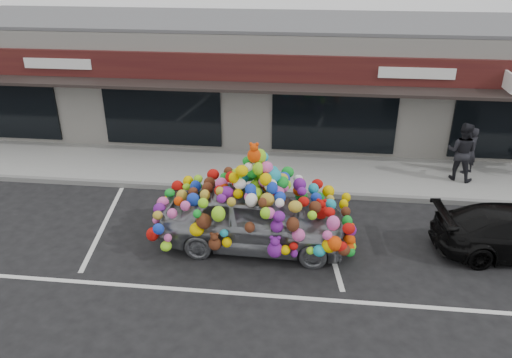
# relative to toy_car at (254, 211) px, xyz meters

# --- Properties ---
(ground) EXTENTS (90.00, 90.00, 0.00)m
(ground) POSITION_rel_toy_car_xyz_m (-0.96, 0.31, -0.97)
(ground) COLOR black
(ground) RESTS_ON ground
(shop_building) EXTENTS (24.00, 7.20, 4.31)m
(shop_building) POSITION_rel_toy_car_xyz_m (-0.96, 8.75, 1.20)
(shop_building) COLOR white
(shop_building) RESTS_ON ground
(sidewalk) EXTENTS (26.00, 3.00, 0.15)m
(sidewalk) POSITION_rel_toy_car_xyz_m (-0.96, 4.31, -0.89)
(sidewalk) COLOR gray
(sidewalk) RESTS_ON ground
(kerb) EXTENTS (26.00, 0.18, 0.16)m
(kerb) POSITION_rel_toy_car_xyz_m (-0.96, 2.81, -0.89)
(kerb) COLOR slate
(kerb) RESTS_ON ground
(parking_stripe_left) EXTENTS (0.73, 4.37, 0.01)m
(parking_stripe_left) POSITION_rel_toy_car_xyz_m (-4.16, 0.51, -0.96)
(parking_stripe_left) COLOR silver
(parking_stripe_left) RESTS_ON ground
(parking_stripe_mid) EXTENTS (0.73, 4.37, 0.01)m
(parking_stripe_mid) POSITION_rel_toy_car_xyz_m (1.84, 0.51, -0.96)
(parking_stripe_mid) COLOR silver
(parking_stripe_mid) RESTS_ON ground
(lane_line) EXTENTS (14.00, 0.12, 0.01)m
(lane_line) POSITION_rel_toy_car_xyz_m (1.04, -1.99, -0.96)
(lane_line) COLOR silver
(lane_line) RESTS_ON ground
(toy_car) EXTENTS (3.31, 4.93, 2.85)m
(toy_car) POSITION_rel_toy_car_xyz_m (0.00, 0.00, 0.00)
(toy_car) COLOR #A3A8AD
(toy_car) RESTS_ON ground
(pedestrian_a) EXTENTS (0.67, 0.60, 1.54)m
(pedestrian_a) POSITION_rel_toy_car_xyz_m (6.34, 4.79, -0.05)
(pedestrian_a) COLOR black
(pedestrian_a) RESTS_ON sidewalk
(pedestrian_b) EXTENTS (1.11, 1.02, 1.86)m
(pedestrian_b) POSITION_rel_toy_car_xyz_m (5.94, 4.26, 0.11)
(pedestrian_b) COLOR black
(pedestrian_b) RESTS_ON sidewalk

